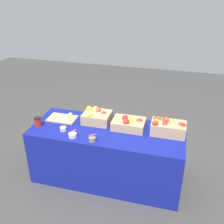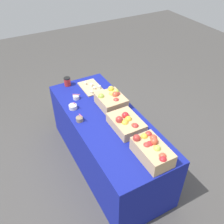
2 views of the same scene
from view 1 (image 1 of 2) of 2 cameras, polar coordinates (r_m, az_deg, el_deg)
name	(u,v)px [view 1 (image 1 of 2)]	position (r m, az deg, el deg)	size (l,w,h in m)	color
ground_plane	(108,176)	(3.65, -0.95, -13.88)	(10.00, 10.00, 0.00)	#474442
table	(108,154)	(3.42, -0.99, -9.19)	(1.90, 0.76, 0.74)	navy
apple_crate_left	(168,127)	(3.16, 12.13, -3.25)	(0.41, 0.24, 0.20)	tan
apple_crate_middle	(129,123)	(3.22, 3.80, -2.53)	(0.40, 0.28, 0.17)	tan
apple_crate_right	(97,116)	(3.36, -3.37, -0.94)	(0.35, 0.29, 0.18)	tan
cutting_board_front	(63,118)	(3.51, -10.77, -1.34)	(0.37, 0.24, 0.06)	#D1B284
sample_bowl_near	(92,139)	(2.99, -4.37, -5.95)	(0.10, 0.08, 0.10)	gray
sample_bowl_mid	(63,129)	(3.24, -10.65, -3.63)	(0.08, 0.10, 0.10)	silver
sample_bowl_far	(73,135)	(3.09, -8.64, -5.05)	(0.10, 0.10, 0.11)	silver
coffee_cup	(38,122)	(3.39, -15.96, -2.12)	(0.09, 0.09, 0.12)	red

